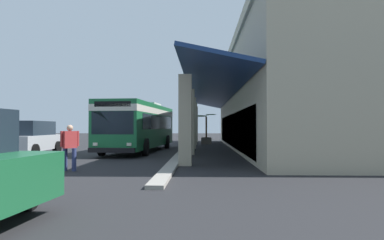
% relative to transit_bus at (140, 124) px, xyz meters
% --- Properties ---
extents(ground, '(120.00, 120.00, 0.00)m').
position_rel_transit_bus_xyz_m(ground, '(-4.15, 7.07, -1.85)').
color(ground, '#262628').
extents(curb_strip, '(33.83, 0.50, 0.12)m').
position_rel_transit_bus_xyz_m(curb_strip, '(-2.88, 2.92, -1.79)').
color(curb_strip, '#9E998E').
rests_on(curb_strip, ground).
extents(plaza_building, '(28.49, 15.84, 7.62)m').
position_rel_transit_bus_xyz_m(plaza_building, '(-2.88, 12.54, 1.96)').
color(plaza_building, '#B2A88E').
rests_on(plaza_building, ground).
extents(transit_bus, '(11.37, 3.43, 3.34)m').
position_rel_transit_bus_xyz_m(transit_bus, '(0.00, 0.00, 0.00)').
color(transit_bus, '#196638').
rests_on(transit_bus, ground).
extents(parked_suv_silver, '(4.92, 2.42, 1.97)m').
position_rel_transit_bus_xyz_m(parked_suv_silver, '(3.92, -5.59, -0.84)').
color(parked_suv_silver, '#B2B5BA').
rests_on(parked_suv_silver, ground).
extents(pedestrian, '(0.51, 0.56, 1.71)m').
position_rel_transit_bus_xyz_m(pedestrian, '(10.27, -0.78, -0.89)').
color(pedestrian, navy).
rests_on(pedestrian, ground).
extents(potted_palm, '(2.02, 2.05, 2.89)m').
position_rel_transit_bus_xyz_m(potted_palm, '(-9.53, 4.57, -1.22)').
color(potted_palm, gray).
rests_on(potted_palm, ground).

